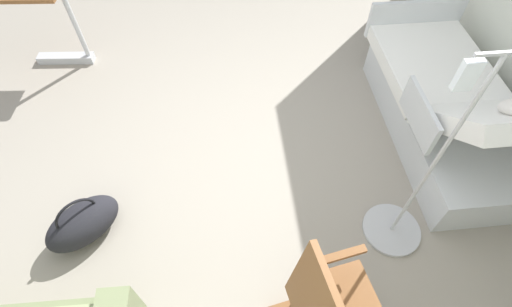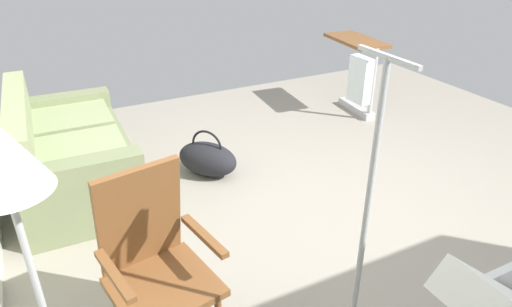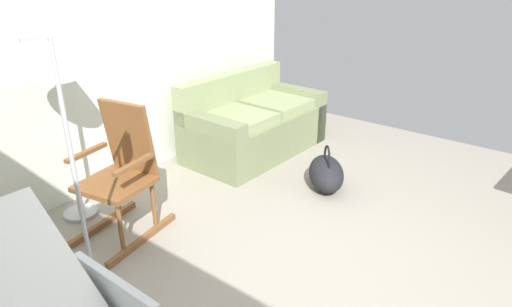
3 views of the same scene
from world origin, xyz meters
name	(u,v)px [view 1 (image 1 of 3)]	position (x,y,z in m)	size (l,w,h in m)	color
ground_plane	(234,145)	(0.00, 0.00, 0.00)	(6.31, 6.31, 0.00)	gray
hospital_bed	(450,109)	(-1.90, 0.04, 0.32)	(1.05, 2.07, 1.18)	silver
overbed_table	(40,18)	(1.82, -1.38, 0.53)	(0.86, 0.46, 0.84)	#B2B5BA
duffel_bag	(83,223)	(1.16, 0.75, 0.15)	(0.64, 0.60, 0.43)	black
iv_pole	(399,215)	(-1.15, 0.98, 0.25)	(0.44, 0.44, 1.69)	#B2B5BA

